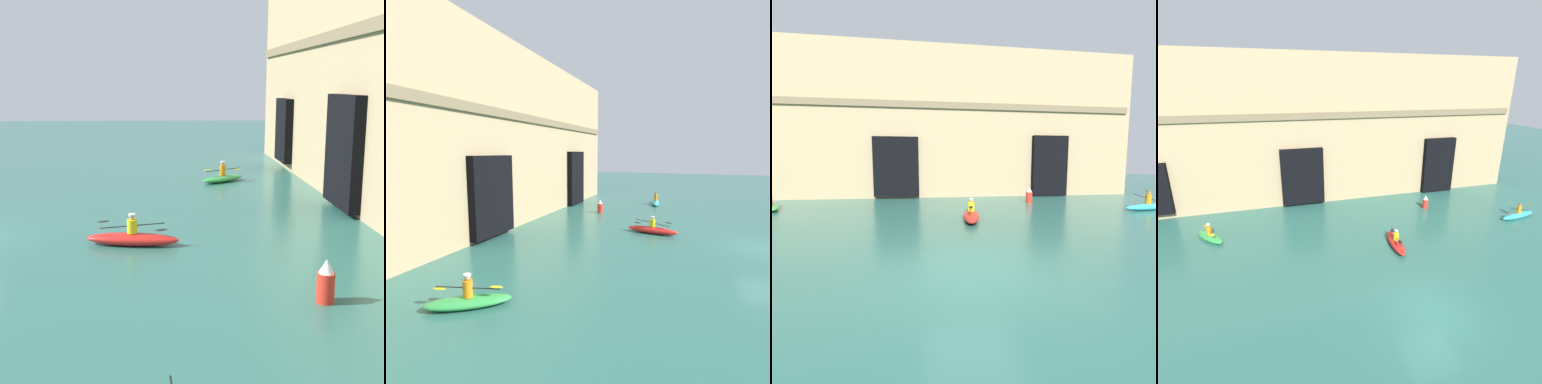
# 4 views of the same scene
# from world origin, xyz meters

# --- Properties ---
(ground_plane) EXTENTS (120.00, 120.00, 0.00)m
(ground_plane) POSITION_xyz_m (0.00, 0.00, 0.00)
(ground_plane) COLOR #2D665B
(cliff_bluff) EXTENTS (40.00, 7.81, 12.43)m
(cliff_bluff) POSITION_xyz_m (-2.97, 18.88, 6.19)
(cliff_bluff) COLOR tan
(cliff_bluff) RESTS_ON ground
(kayak_cyan) EXTENTS (3.42, 1.18, 1.23)m
(kayak_cyan) POSITION_xyz_m (12.16, 7.50, 0.25)
(kayak_cyan) COLOR #33B2C6
(kayak_cyan) RESTS_ON ground
(kayak_green) EXTENTS (2.34, 2.79, 1.16)m
(kayak_green) POSITION_xyz_m (-10.75, 10.60, 0.23)
(kayak_green) COLOR green
(kayak_green) RESTS_ON ground
(kayak_red) EXTENTS (1.20, 3.29, 1.11)m
(kayak_red) POSITION_xyz_m (1.00, 6.23, 0.25)
(kayak_red) COLOR red
(kayak_red) RESTS_ON ground
(marker_buoy) EXTENTS (0.46, 0.46, 1.14)m
(marker_buoy) POSITION_xyz_m (6.13, 11.39, 0.53)
(marker_buoy) COLOR red
(marker_buoy) RESTS_ON ground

